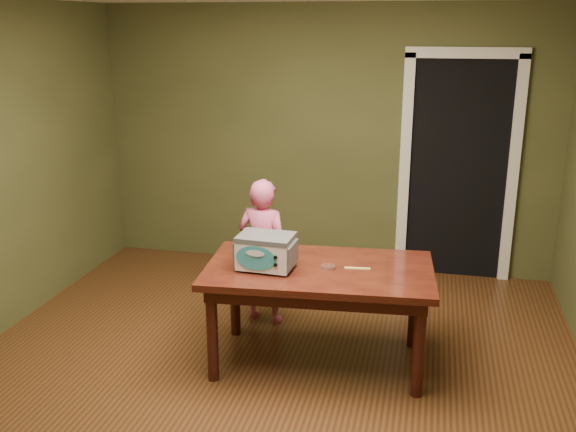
# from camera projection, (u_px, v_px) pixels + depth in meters

# --- Properties ---
(floor) EXTENTS (5.00, 5.00, 0.00)m
(floor) POSITION_uv_depth(u_px,v_px,m) (259.00, 390.00, 4.38)
(floor) COLOR brown
(floor) RESTS_ON ground
(room_shell) EXTENTS (4.52, 5.02, 2.61)m
(room_shell) POSITION_uv_depth(u_px,v_px,m) (255.00, 143.00, 3.89)
(room_shell) COLOR brown
(room_shell) RESTS_ON ground
(doorway) EXTENTS (1.10, 0.66, 2.25)m
(doorway) POSITION_uv_depth(u_px,v_px,m) (457.00, 164.00, 6.39)
(doorway) COLOR black
(doorway) RESTS_ON ground
(dining_table) EXTENTS (1.67, 1.03, 0.75)m
(dining_table) POSITION_uv_depth(u_px,v_px,m) (319.00, 280.00, 4.56)
(dining_table) COLOR #340F0B
(dining_table) RESTS_ON floor
(toy_oven) EXTENTS (0.42, 0.30, 0.25)m
(toy_oven) POSITION_uv_depth(u_px,v_px,m) (266.00, 251.00, 4.47)
(toy_oven) COLOR #4C4F54
(toy_oven) RESTS_ON dining_table
(baking_pan) EXTENTS (0.10, 0.10, 0.02)m
(baking_pan) POSITION_uv_depth(u_px,v_px,m) (328.00, 267.00, 4.51)
(baking_pan) COLOR silver
(baking_pan) RESTS_ON dining_table
(spatula) EXTENTS (0.18, 0.04, 0.01)m
(spatula) POSITION_uv_depth(u_px,v_px,m) (357.00, 268.00, 4.50)
(spatula) COLOR #E6D264
(spatula) RESTS_ON dining_table
(child) EXTENTS (0.49, 0.37, 1.22)m
(child) POSITION_uv_depth(u_px,v_px,m) (263.00, 251.00, 5.26)
(child) COLOR #DA5A8C
(child) RESTS_ON floor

